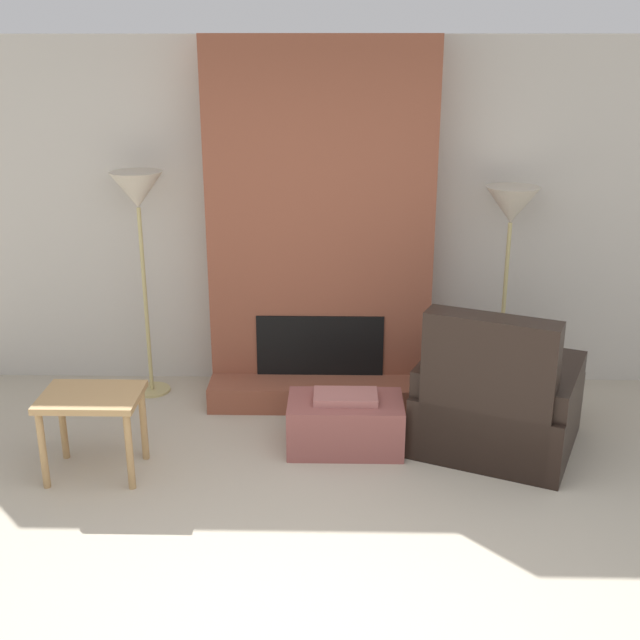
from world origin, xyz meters
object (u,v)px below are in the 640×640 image
at_px(side_table, 92,408).
at_px(floor_lamp_right, 511,215).
at_px(armchair, 495,407).
at_px(ottoman, 345,423).
at_px(floor_lamp_left, 138,201).

height_order(side_table, floor_lamp_right, floor_lamp_right).
bearing_deg(armchair, floor_lamp_right, -79.08).
distance_m(ottoman, floor_lamp_left, 2.15).
xyz_separation_m(ottoman, floor_lamp_right, (1.17, 0.88, 1.21)).
bearing_deg(floor_lamp_right, ottoman, -143.12).
distance_m(ottoman, floor_lamp_right, 1.89).
height_order(ottoman, armchair, armchair).
xyz_separation_m(armchair, side_table, (-2.52, -0.37, 0.15)).
bearing_deg(ottoman, floor_lamp_right, 36.88).
height_order(armchair, floor_lamp_right, floor_lamp_right).
height_order(ottoman, side_table, side_table).
relative_size(armchair, side_table, 2.10).
bearing_deg(side_table, ottoman, 13.03).
bearing_deg(floor_lamp_left, ottoman, -30.65).
distance_m(side_table, floor_lamp_left, 1.61).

